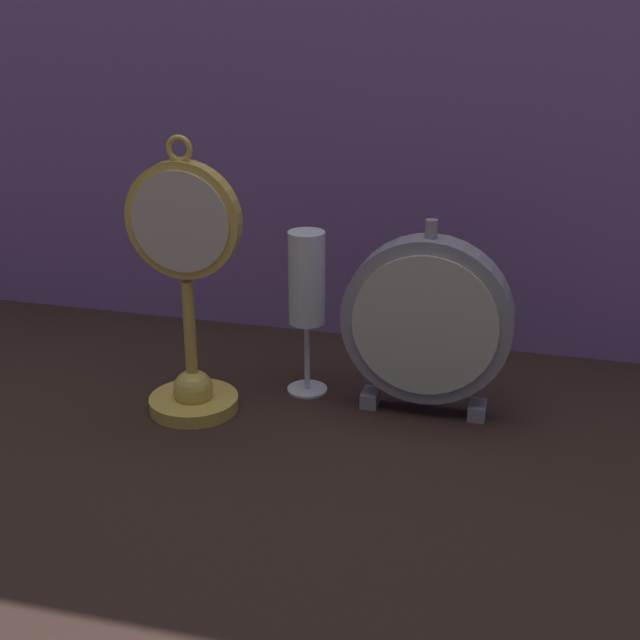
% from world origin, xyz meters
% --- Properties ---
extents(ground_plane, '(4.00, 4.00, 0.00)m').
position_xyz_m(ground_plane, '(0.00, 0.00, 0.00)').
color(ground_plane, black).
extents(fabric_backdrop_drape, '(1.62, 0.01, 0.80)m').
position_xyz_m(fabric_backdrop_drape, '(0.00, 0.33, 0.40)').
color(fabric_backdrop_drape, '#8460A8').
rests_on(fabric_backdrop_drape, ground_plane).
extents(pocket_watch_on_stand, '(0.13, 0.11, 0.33)m').
position_xyz_m(pocket_watch_on_stand, '(-0.15, 0.05, 0.14)').
color(pocket_watch_on_stand, gold).
rests_on(pocket_watch_on_stand, ground_plane).
extents(mantel_clock_silver, '(0.20, 0.04, 0.23)m').
position_xyz_m(mantel_clock_silver, '(0.12, 0.11, 0.11)').
color(mantel_clock_silver, gray).
rests_on(mantel_clock_silver, ground_plane).
extents(champagne_flute, '(0.05, 0.05, 0.20)m').
position_xyz_m(champagne_flute, '(-0.03, 0.13, 0.13)').
color(champagne_flute, silver).
rests_on(champagne_flute, ground_plane).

